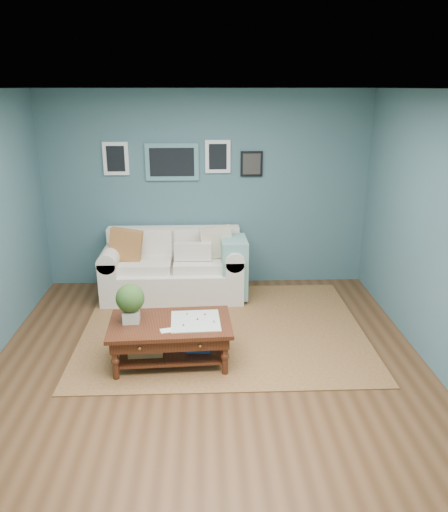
{
  "coord_description": "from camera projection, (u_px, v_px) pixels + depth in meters",
  "views": [
    {
      "loc": [
        -0.02,
        -4.33,
        2.72
      ],
      "look_at": [
        0.19,
        1.0,
        0.9
      ],
      "focal_mm": 35.0,
      "sensor_mm": 36.0,
      "label": 1
    }
  ],
  "objects": [
    {
      "name": "room_shell",
      "position": [
        207.0,
        242.0,
        4.59
      ],
      "size": [
        5.0,
        5.02,
        2.7
      ],
      "color": "brown",
      "rests_on": "ground"
    },
    {
      "name": "area_rug",
      "position": [
        223.0,
        329.0,
        5.89
      ],
      "size": [
        3.26,
        2.6,
        0.01
      ],
      "primitive_type": "cube",
      "color": "brown",
      "rests_on": "ground"
    },
    {
      "name": "loveseat",
      "position": [
        180.0,
        267.0,
        6.75
      ],
      "size": [
        1.91,
        0.87,
        0.98
      ],
      "color": "white",
      "rests_on": "ground"
    },
    {
      "name": "coffee_table",
      "position": [
        164.0,
        329.0,
        5.06
      ],
      "size": [
        1.26,
        0.77,
        0.86
      ],
      "rotation": [
        0.0,
        0.0,
        0.05
      ],
      "color": "#34150A",
      "rests_on": "ground"
    }
  ]
}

